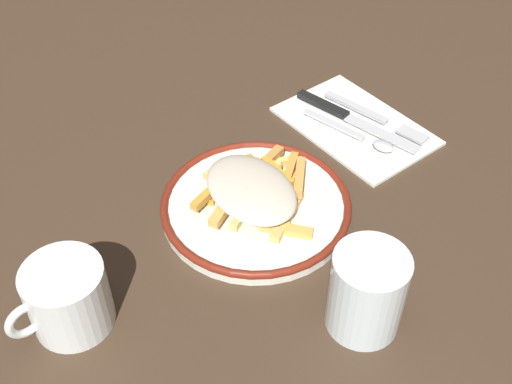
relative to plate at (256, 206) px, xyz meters
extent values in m
plane|color=#3F2D1F|center=(0.00, 0.00, -0.01)|extent=(2.60, 2.60, 0.00)
cylinder|color=silver|center=(0.00, 0.00, 0.00)|extent=(0.24, 0.24, 0.01)
torus|color=maroon|center=(0.00, 0.00, 0.00)|extent=(0.24, 0.24, 0.01)
cube|color=#E3BA64|center=(0.02, -0.04, 0.02)|extent=(0.02, 0.07, 0.01)
cube|color=#BF8C2B|center=(-0.04, -0.03, 0.01)|extent=(0.03, 0.09, 0.01)
cube|color=#E2A34D|center=(0.04, -0.01, 0.02)|extent=(0.08, 0.05, 0.01)
cube|color=#E1BC67|center=(0.01, 0.00, 0.01)|extent=(0.09, 0.04, 0.01)
cube|color=gold|center=(-0.03, 0.01, 0.01)|extent=(0.06, 0.03, 0.01)
cube|color=#F2C951|center=(-0.02, -0.01, 0.01)|extent=(0.03, 0.08, 0.01)
cube|color=#C2863E|center=(-0.05, -0.03, 0.02)|extent=(0.07, 0.03, 0.01)
cube|color=#E4B755|center=(-0.01, 0.02, 0.01)|extent=(0.04, 0.09, 0.01)
cube|color=gold|center=(-0.06, 0.02, 0.02)|extent=(0.06, 0.05, 0.01)
cube|color=#DD9345|center=(0.01, -0.02, 0.01)|extent=(0.04, 0.07, 0.01)
cube|color=#E3C164|center=(-0.03, -0.04, 0.02)|extent=(0.07, 0.05, 0.01)
cube|color=#EEB261|center=(-0.01, 0.05, 0.01)|extent=(0.08, 0.05, 0.01)
cube|color=gold|center=(-0.04, -0.01, 0.02)|extent=(0.02, 0.06, 0.01)
cube|color=#BF8341|center=(-0.01, -0.03, 0.01)|extent=(0.02, 0.07, 0.01)
cube|color=gold|center=(-0.06, 0.00, 0.02)|extent=(0.07, 0.05, 0.01)
cube|color=gold|center=(-0.01, 0.02, 0.01)|extent=(0.08, 0.02, 0.01)
cube|color=#DEB161|center=(-0.04, -0.02, 0.01)|extent=(0.04, 0.09, 0.01)
cube|color=gold|center=(0.01, 0.06, 0.01)|extent=(0.05, 0.06, 0.01)
cube|color=gold|center=(0.04, -0.04, 0.02)|extent=(0.07, 0.03, 0.01)
cube|color=#D48D40|center=(-0.05, -0.02, 0.01)|extent=(0.06, 0.06, 0.01)
cube|color=#EFC463|center=(-0.06, -0.03, 0.01)|extent=(0.06, 0.04, 0.01)
cube|color=#C9842B|center=(0.01, -0.06, 0.01)|extent=(0.07, 0.06, 0.01)
ellipsoid|color=beige|center=(0.01, 0.00, 0.03)|extent=(0.12, 0.15, 0.02)
cube|color=white|center=(-0.23, -0.03, -0.01)|extent=(0.16, 0.23, 0.01)
cube|color=silver|center=(-0.25, -0.05, 0.00)|extent=(0.02, 0.11, 0.01)
cube|color=silver|center=(-0.27, 0.04, 0.00)|extent=(0.03, 0.05, 0.00)
cube|color=black|center=(-0.22, -0.09, 0.00)|extent=(0.03, 0.09, 0.01)
cube|color=silver|center=(-0.23, 0.01, 0.00)|extent=(0.03, 0.12, 0.00)
cube|color=silver|center=(-0.20, -0.05, 0.00)|extent=(0.03, 0.10, 0.00)
ellipsoid|color=silver|center=(-0.21, 0.03, 0.00)|extent=(0.03, 0.03, 0.01)
cylinder|color=silver|center=(0.03, 0.20, 0.04)|extent=(0.08, 0.08, 0.10)
cylinder|color=white|center=(0.26, -0.01, 0.03)|extent=(0.09, 0.09, 0.08)
torus|color=white|center=(0.31, -0.01, 0.03)|extent=(0.04, 0.01, 0.04)
camera|label=1|loc=(0.38, 0.42, 0.57)|focal=44.37mm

